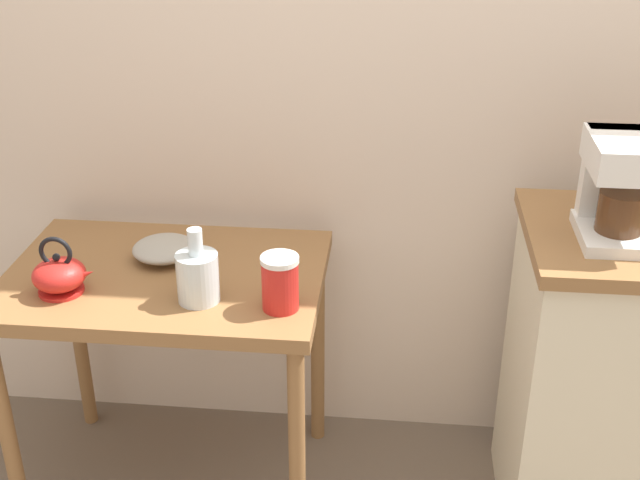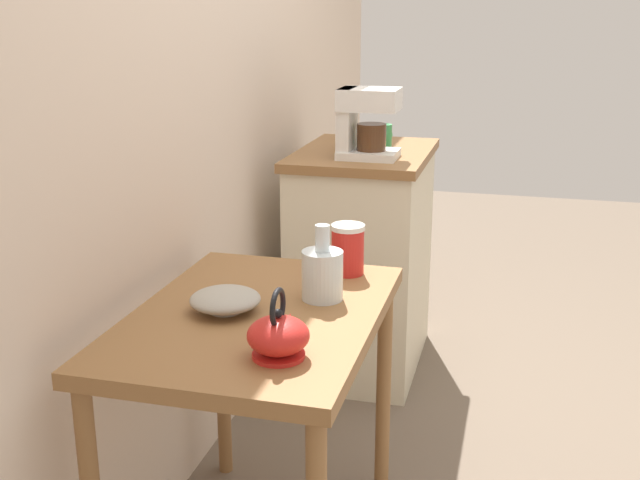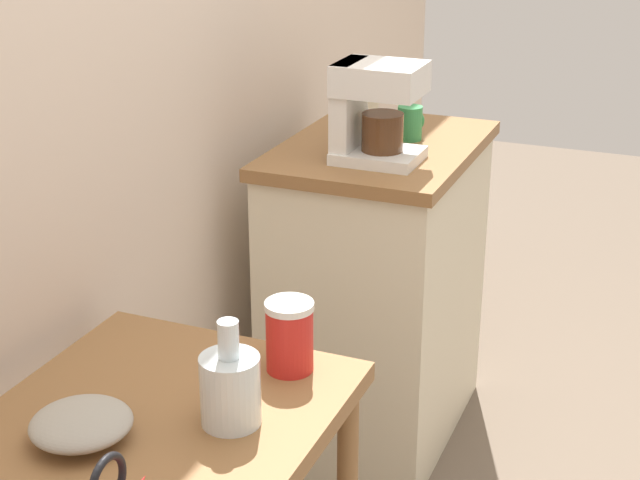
% 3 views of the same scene
% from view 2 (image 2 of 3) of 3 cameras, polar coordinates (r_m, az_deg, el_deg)
% --- Properties ---
extents(ground_plane, '(8.00, 8.00, 0.00)m').
position_cam_2_polar(ground_plane, '(2.84, 0.43, -14.55)').
color(ground_plane, '#6B5B4C').
extents(back_wall, '(4.40, 0.10, 2.80)m').
position_cam_2_polar(back_wall, '(2.66, -8.24, 14.95)').
color(back_wall, beige).
rests_on(back_wall, ground_plane).
extents(wooden_table, '(0.86, 0.60, 0.74)m').
position_cam_2_polar(wooden_table, '(2.01, -4.60, -7.80)').
color(wooden_table, olive).
rests_on(wooden_table, ground_plane).
extents(kitchen_counter, '(0.73, 0.52, 0.92)m').
position_cam_2_polar(kitchen_counter, '(3.25, 3.10, -1.43)').
color(kitchen_counter, beige).
rests_on(kitchen_counter, ground_plane).
extents(bowl_stoneware, '(0.18, 0.18, 0.06)m').
position_cam_2_polar(bowl_stoneware, '(1.96, -6.92, -4.34)').
color(bowl_stoneware, '#9E998C').
rests_on(bowl_stoneware, wooden_table).
extents(teakettle, '(0.17, 0.14, 0.16)m').
position_cam_2_polar(teakettle, '(1.70, -3.04, -6.92)').
color(teakettle, red).
rests_on(teakettle, wooden_table).
extents(glass_carafe_vase, '(0.11, 0.11, 0.20)m').
position_cam_2_polar(glass_carafe_vase, '(2.02, 0.18, -2.42)').
color(glass_carafe_vase, silver).
rests_on(glass_carafe_vase, wooden_table).
extents(canister_enamel, '(0.10, 0.10, 0.14)m').
position_cam_2_polar(canister_enamel, '(2.21, 2.03, -0.67)').
color(canister_enamel, red).
rests_on(canister_enamel, wooden_table).
extents(coffee_maker, '(0.18, 0.22, 0.26)m').
position_cam_2_polar(coffee_maker, '(2.96, 3.18, 8.69)').
color(coffee_maker, white).
rests_on(coffee_maker, kitchen_counter).
extents(mug_tall_green, '(0.08, 0.07, 0.10)m').
position_cam_2_polar(mug_tall_green, '(3.19, 4.63, 7.55)').
color(mug_tall_green, '#338C4C').
rests_on(mug_tall_green, kitchen_counter).
extents(mug_small_cream, '(0.09, 0.08, 0.09)m').
position_cam_2_polar(mug_small_cream, '(3.40, 1.86, 8.06)').
color(mug_small_cream, beige).
rests_on(mug_small_cream, kitchen_counter).
extents(table_clock, '(0.12, 0.06, 0.13)m').
position_cam_2_polar(table_clock, '(3.17, 2.01, 7.71)').
color(table_clock, '#B2B5BA').
rests_on(table_clock, kitchen_counter).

